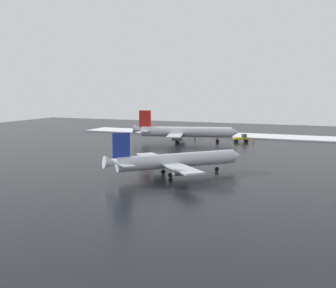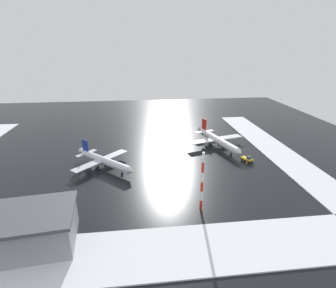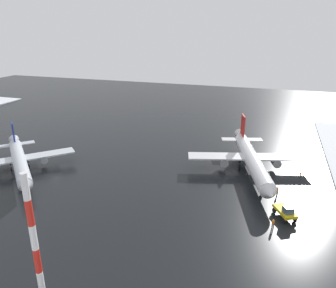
# 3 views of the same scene
# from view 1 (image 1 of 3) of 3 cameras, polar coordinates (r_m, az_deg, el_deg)

# --- Properties ---
(ground_plane) EXTENTS (240.00, 240.00, 0.00)m
(ground_plane) POSITION_cam_1_polar(r_m,az_deg,el_deg) (87.88, -1.05, -3.39)
(ground_plane) COLOR black
(snow_bank_right) EXTENTS (14.00, 116.00, 0.37)m
(snow_bank_right) POSITION_cam_1_polar(r_m,az_deg,el_deg) (151.03, 9.11, 1.19)
(snow_bank_right) COLOR white
(snow_bank_right) RESTS_ON ground_plane
(airplane_distant_tail) EXTENTS (27.28, 32.44, 9.82)m
(airplane_distant_tail) POSITION_cam_1_polar(r_m,az_deg,el_deg) (131.10, 2.13, 1.67)
(airplane_distant_tail) COLOR silver
(airplane_distant_tail) RESTS_ON ground_plane
(airplane_far_rear) EXTENTS (23.20, 22.59, 8.69)m
(airplane_far_rear) POSITION_cam_1_polar(r_m,az_deg,el_deg) (81.14, 0.94, -2.24)
(airplane_far_rear) COLOR silver
(airplane_far_rear) RESTS_ON ground_plane
(pushback_tug) EXTENTS (4.16, 5.09, 2.50)m
(pushback_tug) POSITION_cam_1_polar(r_m,az_deg,el_deg) (133.49, 9.98, 0.82)
(pushback_tug) COLOR gold
(pushback_tug) RESTS_ON ground_plane
(ground_crew_by_nose_gear) EXTENTS (0.36, 0.36, 1.71)m
(ground_crew_by_nose_gear) POSITION_cam_1_polar(r_m,az_deg,el_deg) (134.10, 6.55, 0.78)
(ground_crew_by_nose_gear) COLOR black
(ground_crew_by_nose_gear) RESTS_ON ground_plane
(ground_crew_mid_apron) EXTENTS (0.36, 0.36, 1.71)m
(ground_crew_mid_apron) POSITION_cam_1_polar(r_m,az_deg,el_deg) (140.82, 3.67, 1.14)
(ground_crew_mid_apron) COLOR black
(ground_crew_mid_apron) RESTS_ON ground_plane
(ground_crew_beside_wing) EXTENTS (0.36, 0.36, 1.71)m
(ground_crew_beside_wing) POSITION_cam_1_polar(r_m,az_deg,el_deg) (130.92, 11.45, 0.52)
(ground_crew_beside_wing) COLOR black
(ground_crew_beside_wing) RESTS_ON ground_plane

